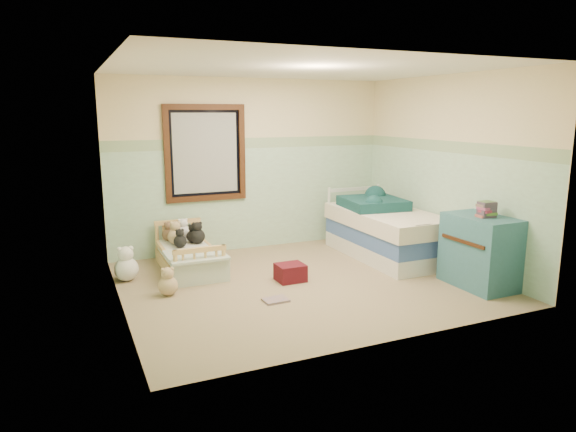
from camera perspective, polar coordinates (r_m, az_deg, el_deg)
name	(u,v)px	position (r m, az deg, el deg)	size (l,w,h in m)	color
floor	(303,283)	(6.28, 1.72, -7.41)	(4.20, 3.60, 0.02)	#6F654F
ceiling	(305,67)	(5.96, 1.87, 16.18)	(4.20, 3.60, 0.02)	silver
wall_back	(252,165)	(7.64, -4.06, 5.65)	(4.20, 0.04, 2.50)	beige
wall_front	(395,204)	(4.45, 11.81, 1.27)	(4.20, 0.04, 2.50)	beige
wall_left	(115,190)	(5.43, -18.65, 2.72)	(0.04, 3.60, 2.50)	beige
wall_right	(447,171)	(7.14, 17.23, 4.77)	(0.04, 3.60, 2.50)	beige
wainscot_mint	(252,199)	(7.69, -3.97, 1.94)	(4.20, 0.01, 1.50)	#94B396
border_strip	(252,143)	(7.60, -4.05, 8.08)	(4.20, 0.01, 0.15)	#487F58
window_frame	(206,153)	(7.38, -9.13, 6.89)	(1.16, 0.06, 1.36)	black
window_blinds	(205,153)	(7.39, -9.15, 6.90)	(0.92, 0.01, 1.12)	#B7B7B0
toddler_bed_frame	(189,264)	(6.84, -10.94, -5.20)	(0.64, 1.29, 0.17)	tan
toddler_mattress	(188,253)	(6.80, -10.99, -4.04)	(0.59, 1.23, 0.12)	white
patchwork_quilt	(196,255)	(6.41, -10.21, -4.29)	(0.70, 0.64, 0.03)	#82B5DB
plush_bed_brown	(169,235)	(7.21, -13.08, -2.01)	(0.18, 0.18, 0.18)	brown
plush_bed_white	(183,232)	(7.25, -11.54, -1.80)	(0.20, 0.20, 0.20)	silver
plush_bed_tan	(176,237)	(7.01, -12.35, -2.24)	(0.21, 0.21, 0.21)	tan
plush_bed_dark	(193,236)	(7.06, -10.51, -2.23)	(0.17, 0.17, 0.17)	black
plush_floor_cream	(126,269)	(6.58, -17.49, -5.64)	(0.29, 0.29, 0.29)	white
plush_floor_tan	(168,286)	(5.96, -13.17, -7.55)	(0.22, 0.22, 0.22)	tan
twin_bed_frame	(386,249)	(7.43, 10.83, -3.64)	(0.94, 1.88, 0.22)	white
twin_boxspring	(387,234)	(7.38, 10.89, -1.99)	(0.94, 1.88, 0.22)	navy
twin_mattress	(387,219)	(7.33, 10.96, -0.32)	(0.98, 1.92, 0.22)	silver
teal_blanket	(373,203)	(7.51, 9.40, 1.42)	(0.80, 0.85, 0.14)	#0A282B
dresser	(480,251)	(6.42, 20.51, -3.71)	(0.53, 0.84, 0.84)	#2F6069
book_stack	(487,210)	(6.27, 21.18, 0.67)	(0.18, 0.14, 0.18)	brown
red_pillow	(290,272)	(6.28, 0.27, -6.29)	(0.33, 0.29, 0.21)	maroon
floor_book	(276,300)	(5.66, -1.39, -9.30)	(0.26, 0.20, 0.02)	orange
extra_plush_0	(180,241)	(6.83, -11.88, -2.77)	(0.17, 0.17, 0.17)	black
extra_plush_1	(198,236)	(6.99, -10.01, -2.23)	(0.20, 0.20, 0.20)	black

